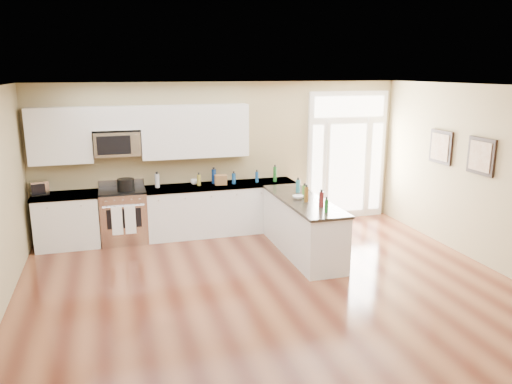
% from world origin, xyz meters
% --- Properties ---
extents(ground, '(8.00, 8.00, 0.00)m').
position_xyz_m(ground, '(0.00, 0.00, 0.00)').
color(ground, '#4C2215').
extents(room_shell, '(8.00, 8.00, 8.00)m').
position_xyz_m(room_shell, '(0.00, 0.00, 1.71)').
color(room_shell, tan).
rests_on(room_shell, ground).
extents(back_cabinet_left, '(1.10, 0.66, 0.94)m').
position_xyz_m(back_cabinet_left, '(-2.87, 3.69, 0.44)').
color(back_cabinet_left, silver).
rests_on(back_cabinet_left, ground).
extents(back_cabinet_right, '(2.85, 0.66, 0.94)m').
position_xyz_m(back_cabinet_right, '(-0.16, 3.69, 0.44)').
color(back_cabinet_right, silver).
rests_on(back_cabinet_right, ground).
extents(peninsula_cabinet, '(0.69, 2.32, 0.94)m').
position_xyz_m(peninsula_cabinet, '(0.93, 2.24, 0.43)').
color(peninsula_cabinet, silver).
rests_on(peninsula_cabinet, ground).
extents(upper_cabinet_left, '(1.04, 0.33, 0.95)m').
position_xyz_m(upper_cabinet_left, '(-2.88, 3.83, 1.93)').
color(upper_cabinet_left, silver).
rests_on(upper_cabinet_left, room_shell).
extents(upper_cabinet_right, '(1.94, 0.33, 0.95)m').
position_xyz_m(upper_cabinet_right, '(-0.57, 3.83, 1.93)').
color(upper_cabinet_right, silver).
rests_on(upper_cabinet_right, room_shell).
extents(upper_cabinet_short, '(0.82, 0.33, 0.40)m').
position_xyz_m(upper_cabinet_short, '(-1.95, 3.83, 2.20)').
color(upper_cabinet_short, silver).
rests_on(upper_cabinet_short, room_shell).
extents(microwave, '(0.78, 0.41, 0.42)m').
position_xyz_m(microwave, '(-1.95, 3.80, 1.76)').
color(microwave, silver).
rests_on(microwave, room_shell).
extents(entry_door, '(1.70, 0.10, 2.60)m').
position_xyz_m(entry_door, '(2.55, 3.95, 1.30)').
color(entry_door, white).
rests_on(entry_door, ground).
extents(wall_art_near, '(0.05, 0.58, 0.58)m').
position_xyz_m(wall_art_near, '(3.47, 2.20, 1.70)').
color(wall_art_near, black).
rests_on(wall_art_near, room_shell).
extents(wall_art_far, '(0.05, 0.58, 0.58)m').
position_xyz_m(wall_art_far, '(3.47, 1.20, 1.70)').
color(wall_art_far, black).
rests_on(wall_art_far, room_shell).
extents(kitchen_range, '(0.80, 0.71, 1.08)m').
position_xyz_m(kitchen_range, '(-1.92, 3.69, 0.48)').
color(kitchen_range, silver).
rests_on(kitchen_range, ground).
extents(stockpot, '(0.38, 0.38, 0.23)m').
position_xyz_m(stockpot, '(-1.85, 3.62, 1.06)').
color(stockpot, black).
rests_on(stockpot, kitchen_range).
extents(toaster_oven, '(0.33, 0.29, 0.24)m').
position_xyz_m(toaster_oven, '(-3.28, 3.77, 1.06)').
color(toaster_oven, silver).
rests_on(toaster_oven, back_cabinet_left).
extents(cardboard_box, '(0.23, 0.18, 0.18)m').
position_xyz_m(cardboard_box, '(-0.15, 3.66, 1.03)').
color(cardboard_box, brown).
rests_on(cardboard_box, back_cabinet_right).
extents(bowl_left, '(0.18, 0.18, 0.04)m').
position_xyz_m(bowl_left, '(-3.35, 3.80, 0.96)').
color(bowl_left, white).
rests_on(bowl_left, back_cabinet_left).
extents(bowl_peninsula, '(0.23, 0.23, 0.06)m').
position_xyz_m(bowl_peninsula, '(0.84, 2.26, 0.97)').
color(bowl_peninsula, white).
rests_on(bowl_peninsula, peninsula_cabinet).
extents(cup_counter, '(0.16, 0.16, 0.10)m').
position_xyz_m(cup_counter, '(-0.62, 3.80, 0.99)').
color(cup_counter, white).
rests_on(cup_counter, back_cabinet_right).
extents(counter_bottles, '(2.39, 2.46, 0.28)m').
position_xyz_m(counter_bottles, '(0.28, 3.04, 1.06)').
color(counter_bottles, '#19591E').
rests_on(counter_bottles, back_cabinet_right).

